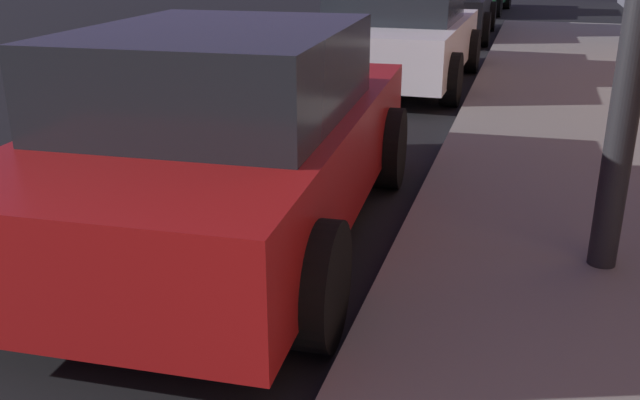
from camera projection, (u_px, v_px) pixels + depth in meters
name	position (u px, v px, depth m)	size (l,w,h in m)	color
car_red	(229.00, 137.00, 4.58)	(2.18, 4.12, 1.43)	maroon
car_white	(396.00, 34.00, 9.78)	(2.13, 4.04, 1.43)	silver
car_black	(446.00, 3.00, 14.71)	(2.07, 4.25, 1.43)	black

